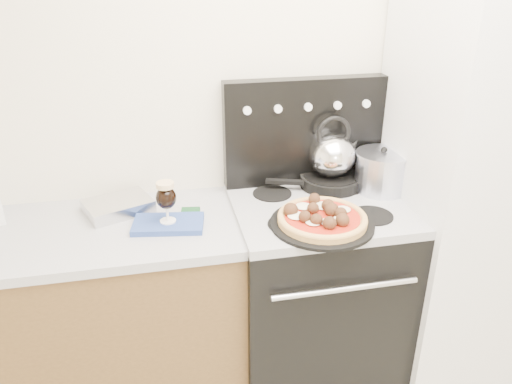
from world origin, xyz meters
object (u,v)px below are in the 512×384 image
object	(u,v)px
fridge	(466,187)
oven_mitt	(168,224)
base_cabinet	(76,323)
pizza	(322,217)
beer_glass	(166,202)
stove_body	(314,293)
skillet	(330,181)
tea_kettle	(332,152)
stock_pot	(382,172)
pizza_pan	(322,224)

from	to	relation	value
fridge	oven_mitt	size ratio (longest dim) A/B	6.61
base_cabinet	fridge	size ratio (longest dim) A/B	0.76
oven_mitt	pizza	bearing A→B (deg)	-14.01
beer_glass	stove_body	bearing A→B (deg)	2.40
skillet	tea_kettle	size ratio (longest dim) A/B	1.19
stove_body	beer_glass	xyz separation A→B (m)	(-0.67, -0.03, 0.57)
skillet	tea_kettle	bearing A→B (deg)	0.00
pizza	stock_pot	size ratio (longest dim) A/B	1.50
oven_mitt	fridge	bearing A→B (deg)	0.12
stove_body	pizza_pan	world-z (taller)	pizza_pan
oven_mitt	beer_glass	world-z (taller)	beer_glass
beer_glass	pizza	world-z (taller)	beer_glass
fridge	pizza	bearing A→B (deg)	-168.28
stove_body	pizza_pan	size ratio (longest dim) A/B	2.07
pizza_pan	skillet	world-z (taller)	skillet
stove_body	tea_kettle	distance (m)	0.69
stove_body	fridge	world-z (taller)	fridge
stock_pot	oven_mitt	bearing A→B (deg)	-173.09
oven_mitt	tea_kettle	bearing A→B (deg)	15.16
fridge	pizza	world-z (taller)	fridge
tea_kettle	beer_glass	bearing A→B (deg)	-168.06
base_cabinet	oven_mitt	bearing A→B (deg)	-6.86
pizza	stock_pot	distance (m)	0.47
pizza	stove_body	bearing A→B (deg)	74.02
base_cabinet	pizza	size ratio (longest dim) A/B	4.00
pizza	skillet	bearing A→B (deg)	65.59
base_cabinet	beer_glass	bearing A→B (deg)	-6.86
oven_mitt	skillet	xyz separation A→B (m)	(0.78, 0.21, 0.03)
stove_body	oven_mitt	size ratio (longest dim) A/B	3.06
beer_glass	pizza	xyz separation A→B (m)	(0.61, -0.15, -0.05)
base_cabinet	stock_pot	world-z (taller)	stock_pot
stove_body	pizza	distance (m)	0.55
oven_mitt	pizza_pan	bearing A→B (deg)	-14.01
beer_glass	pizza_pan	bearing A→B (deg)	-14.01
skillet	stock_pot	world-z (taller)	stock_pot
fridge	tea_kettle	size ratio (longest dim) A/B	7.79
base_cabinet	beer_glass	world-z (taller)	beer_glass
oven_mitt	pizza_pan	size ratio (longest dim) A/B	0.68
pizza_pan	fridge	bearing A→B (deg)	11.72
fridge	stock_pot	xyz separation A→B (m)	(-0.37, 0.12, 0.06)
beer_glass	tea_kettle	distance (m)	0.81
base_cabinet	beer_glass	size ratio (longest dim) A/B	8.08
tea_kettle	fridge	bearing A→B (deg)	-22.73
stove_body	fridge	bearing A→B (deg)	-2.05
pizza_pan	stove_body	bearing A→B (deg)	74.02
stock_pot	stove_body	bearing A→B (deg)	-164.20
oven_mitt	skillet	size ratio (longest dim) A/B	0.99
beer_glass	pizza_pan	world-z (taller)	beer_glass
pizza_pan	pizza	xyz separation A→B (m)	(-0.00, -0.00, 0.03)
skillet	stock_pot	bearing A→B (deg)	-23.06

